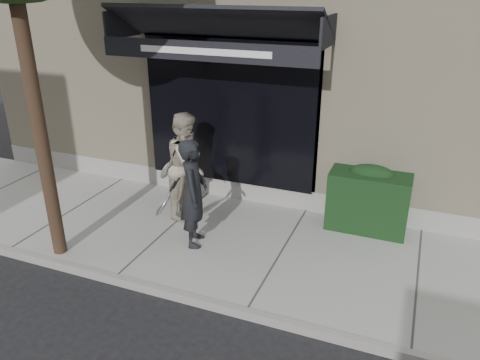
% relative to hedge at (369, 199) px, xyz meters
% --- Properties ---
extents(ground, '(80.00, 80.00, 0.00)m').
position_rel_hedge_xyz_m(ground, '(-1.10, -1.25, -0.66)').
color(ground, black).
rests_on(ground, ground).
extents(sidewalk, '(20.00, 3.00, 0.12)m').
position_rel_hedge_xyz_m(sidewalk, '(-1.10, -1.25, -0.60)').
color(sidewalk, '#A09F9A').
rests_on(sidewalk, ground).
extents(curb, '(20.00, 0.10, 0.14)m').
position_rel_hedge_xyz_m(curb, '(-1.10, -2.80, -0.59)').
color(curb, gray).
rests_on(curb, ground).
extents(building_facade, '(14.30, 8.04, 5.64)m').
position_rel_hedge_xyz_m(building_facade, '(-1.11, 3.71, 2.08)').
color(building_facade, beige).
rests_on(building_facade, ground).
extents(hedge, '(1.30, 0.70, 1.14)m').
position_rel_hedge_xyz_m(hedge, '(0.00, 0.00, 0.00)').
color(hedge, black).
rests_on(hedge, sidewalk).
extents(pedestrian_front, '(0.76, 0.89, 1.73)m').
position_rel_hedge_xyz_m(pedestrian_front, '(-2.47, -1.53, 0.33)').
color(pedestrian_front, black).
rests_on(pedestrian_front, sidewalk).
extents(pedestrian_back, '(0.78, 0.96, 1.87)m').
position_rel_hedge_xyz_m(pedestrian_back, '(-3.04, -0.64, 0.39)').
color(pedestrian_back, '#ADA08B').
rests_on(pedestrian_back, sidewalk).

